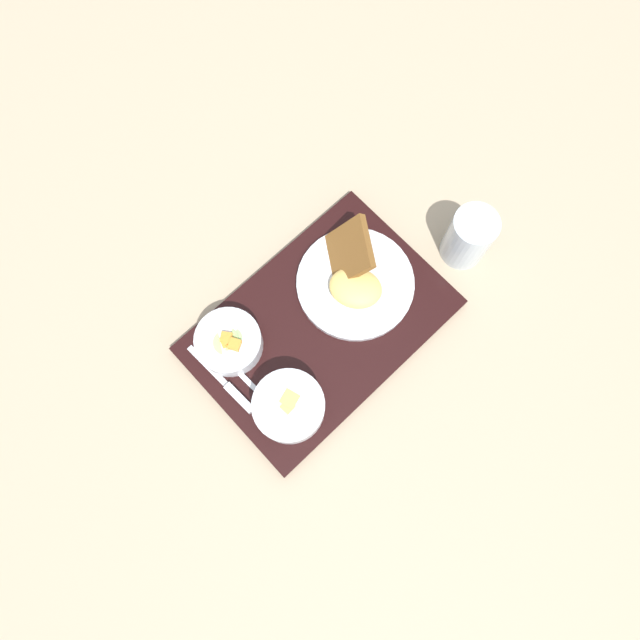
{
  "coord_description": "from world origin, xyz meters",
  "views": [
    {
      "loc": [
        -0.2,
        -0.17,
        0.99
      ],
      "look_at": [
        0.0,
        0.0,
        0.05
      ],
      "focal_mm": 32.0,
      "sensor_mm": 36.0,
      "label": 1
    }
  ],
  "objects_px": {
    "knife": "(233,392)",
    "bowl_soup": "(289,407)",
    "spoon": "(237,370)",
    "glass_water": "(468,239)",
    "bowl_salad": "(229,342)",
    "plate_main": "(353,279)"
  },
  "relations": [
    {
      "from": "knife",
      "to": "bowl_soup",
      "type": "bearing_deg",
      "value": -152.16
    },
    {
      "from": "knife",
      "to": "spoon",
      "type": "relative_size",
      "value": 0.96
    },
    {
      "from": "bowl_soup",
      "to": "glass_water",
      "type": "height_order",
      "value": "glass_water"
    },
    {
      "from": "spoon",
      "to": "glass_water",
      "type": "distance_m",
      "value": 0.47
    },
    {
      "from": "bowl_soup",
      "to": "knife",
      "type": "relative_size",
      "value": 0.74
    },
    {
      "from": "spoon",
      "to": "bowl_soup",
      "type": "bearing_deg",
      "value": -171.0
    },
    {
      "from": "bowl_salad",
      "to": "bowl_soup",
      "type": "distance_m",
      "value": 0.15
    },
    {
      "from": "knife",
      "to": "glass_water",
      "type": "bearing_deg",
      "value": -102.51
    },
    {
      "from": "bowl_soup",
      "to": "spoon",
      "type": "distance_m",
      "value": 0.12
    },
    {
      "from": "knife",
      "to": "spoon",
      "type": "xyz_separation_m",
      "value": [
        0.03,
        0.02,
        0.0
      ]
    },
    {
      "from": "knife",
      "to": "glass_water",
      "type": "distance_m",
      "value": 0.49
    },
    {
      "from": "plate_main",
      "to": "bowl_soup",
      "type": "bearing_deg",
      "value": -165.36
    },
    {
      "from": "knife",
      "to": "glass_water",
      "type": "xyz_separation_m",
      "value": [
        0.47,
        -0.14,
        0.03
      ]
    },
    {
      "from": "bowl_salad",
      "to": "plate_main",
      "type": "bearing_deg",
      "value": -20.95
    },
    {
      "from": "bowl_soup",
      "to": "plate_main",
      "type": "bearing_deg",
      "value": 14.64
    },
    {
      "from": "plate_main",
      "to": "knife",
      "type": "height_order",
      "value": "plate_main"
    },
    {
      "from": "bowl_salad",
      "to": "glass_water",
      "type": "bearing_deg",
      "value": -25.63
    },
    {
      "from": "plate_main",
      "to": "knife",
      "type": "bearing_deg",
      "value": 174.31
    },
    {
      "from": "knife",
      "to": "plate_main",
      "type": "bearing_deg",
      "value": -91.72
    },
    {
      "from": "spoon",
      "to": "glass_water",
      "type": "height_order",
      "value": "glass_water"
    },
    {
      "from": "bowl_salad",
      "to": "glass_water",
      "type": "relative_size",
      "value": 0.97
    },
    {
      "from": "glass_water",
      "to": "bowl_soup",
      "type": "bearing_deg",
      "value": 173.8
    }
  ]
}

